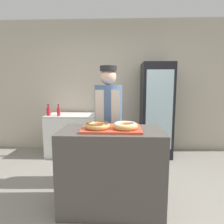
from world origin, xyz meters
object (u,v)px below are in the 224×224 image
at_px(brownie_back_left, 104,123).
at_px(baker_person, 108,123).
at_px(chest_freezer, 73,134).
at_px(donut_chocolate_glaze, 98,125).
at_px(donut_light_glaze, 125,125).
at_px(brownie_back_right, 120,123).
at_px(beverage_fridge, 156,110).
at_px(bottle_red_b, 49,111).
at_px(bottle_red, 59,111).
at_px(serving_tray, 112,129).

distance_m(brownie_back_left, baker_person, 0.44).
bearing_deg(baker_person, brownie_back_left, -93.30).
bearing_deg(brownie_back_left, chest_freezer, 115.66).
relative_size(donut_chocolate_glaze, brownie_back_left, 3.18).
bearing_deg(donut_light_glaze, brownie_back_right, 104.46).
bearing_deg(beverage_fridge, donut_light_glaze, -109.62).
distance_m(baker_person, beverage_fridge, 1.44).
xyz_separation_m(donut_chocolate_glaze, bottle_red_b, (-1.13, 1.63, -0.08)).
distance_m(donut_chocolate_glaze, bottle_red_b, 1.98).
relative_size(bottle_red, bottle_red_b, 1.02).
relative_size(serving_tray, donut_chocolate_glaze, 2.35).
distance_m(donut_light_glaze, beverage_fridge, 1.90).
distance_m(brownie_back_left, bottle_red, 1.69).
relative_size(serving_tray, donut_light_glaze, 2.35).
distance_m(bottle_red, bottle_red_b, 0.21).
bearing_deg(beverage_fridge, brownie_back_right, -113.45).
relative_size(serving_tray, brownie_back_right, 7.48).
height_order(chest_freezer, bottle_red, bottle_red).
xyz_separation_m(serving_tray, bottle_red, (-1.07, 1.54, -0.03)).
bearing_deg(serving_tray, brownie_back_left, 122.47).
xyz_separation_m(donut_light_glaze, bottle_red, (-1.21, 1.59, -0.08)).
height_order(brownie_back_right, beverage_fridge, beverage_fridge).
relative_size(chest_freezer, bottle_red_b, 4.44).
xyz_separation_m(donut_chocolate_glaze, baker_person, (0.08, 0.63, -0.11)).
relative_size(brownie_back_right, bottle_red_b, 0.39).
bearing_deg(bottle_red, serving_tray, -55.27).
bearing_deg(bottle_red_b, baker_person, -39.61).
height_order(donut_chocolate_glaze, bottle_red, bottle_red).
distance_m(serving_tray, chest_freezer, 2.01).
bearing_deg(chest_freezer, serving_tray, -63.71).
bearing_deg(serving_tray, bottle_red, 124.73).
relative_size(donut_light_glaze, baker_person, 0.16).
height_order(brownie_back_right, chest_freezer, brownie_back_right).
height_order(donut_light_glaze, brownie_back_left, donut_light_glaze).
bearing_deg(brownie_back_right, brownie_back_left, 180.00).
xyz_separation_m(donut_light_glaze, brownie_back_right, (-0.05, 0.20, -0.02)).
bearing_deg(donut_light_glaze, chest_freezer, 119.38).
height_order(beverage_fridge, chest_freezer, beverage_fridge).
bearing_deg(baker_person, beverage_fridge, 53.40).
bearing_deg(beverage_fridge, brownie_back_left, -119.03).
height_order(donut_light_glaze, bottle_red, bottle_red).
distance_m(baker_person, bottle_red_b, 1.56).
bearing_deg(donut_chocolate_glaze, brownie_back_left, 75.54).
xyz_separation_m(brownie_back_left, bottle_red, (-0.97, 1.39, -0.06)).
height_order(donut_chocolate_glaze, brownie_back_right, donut_chocolate_glaze).
height_order(baker_person, bottle_red, baker_person).
relative_size(donut_chocolate_glaze, brownie_back_right, 3.18).
distance_m(donut_chocolate_glaze, brownie_back_left, 0.21).
bearing_deg(bottle_red, brownie_back_right, -50.03).
bearing_deg(brownie_back_right, donut_chocolate_glaze, -140.70).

